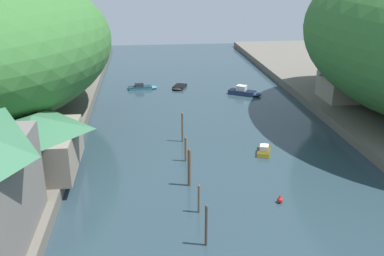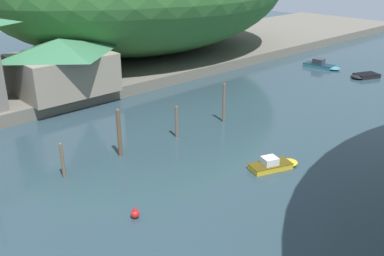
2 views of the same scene
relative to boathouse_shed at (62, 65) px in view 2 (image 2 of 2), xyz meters
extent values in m
plane|color=#283D47|center=(18.19, 10.25, -3.94)|extent=(130.00, 130.00, 0.00)
cube|color=#666056|center=(-8.27, 10.25, -3.33)|extent=(22.00, 120.00, 1.21)
cube|color=gray|center=(0.00, 0.00, -0.83)|extent=(7.48, 8.91, 3.78)
pyramid|color=#38704C|center=(0.00, 0.00, 1.80)|extent=(8.08, 9.62, 1.50)
cube|color=gold|center=(23.11, 3.74, -3.75)|extent=(2.23, 3.21, 0.38)
ellipsoid|color=gold|center=(23.61, 5.12, -3.75)|extent=(1.67, 1.81, 0.38)
cube|color=#4C3E0E|center=(23.11, 3.74, -3.54)|extent=(2.28, 3.28, 0.03)
cube|color=silver|center=(23.08, 3.65, -3.29)|extent=(1.21, 1.28, 0.54)
cube|color=teal|center=(9.57, 31.66, -3.72)|extent=(3.99, 2.08, 0.43)
ellipsoid|color=teal|center=(11.47, 31.86, -3.72)|extent=(2.07, 1.80, 0.43)
cube|color=#132A33|center=(9.57, 31.66, -3.49)|extent=(4.07, 2.12, 0.03)
cube|color=#333842|center=(9.45, 31.65, -3.14)|extent=(1.46, 1.32, 0.73)
cube|color=black|center=(16.25, 31.54, -3.71)|extent=(2.70, 3.28, 0.45)
ellipsoid|color=black|center=(15.71, 30.23, -3.71)|extent=(2.09, 1.94, 0.45)
cube|color=black|center=(16.25, 31.54, -3.48)|extent=(2.76, 3.35, 0.03)
cylinder|color=brown|center=(14.41, -7.55, -2.72)|extent=(0.22, 0.22, 2.43)
sphere|color=brown|center=(14.41, -7.55, -1.47)|extent=(0.20, 0.20, 0.20)
cylinder|color=brown|center=(14.12, -2.81, -2.17)|extent=(0.31, 0.31, 3.53)
sphere|color=brown|center=(14.12, -2.81, -0.34)|extent=(0.28, 0.28, 0.28)
cylinder|color=brown|center=(14.33, 2.58, -2.65)|extent=(0.24, 0.24, 2.57)
sphere|color=brown|center=(14.33, 2.58, -1.32)|extent=(0.22, 0.22, 0.22)
cylinder|color=brown|center=(14.51, 7.99, -2.23)|extent=(0.24, 0.24, 3.42)
sphere|color=brown|center=(14.51, 7.99, -0.47)|extent=(0.22, 0.22, 0.22)
sphere|color=red|center=(21.58, -6.81, -3.68)|extent=(0.51, 0.51, 0.51)
cone|color=red|center=(21.58, -6.81, -3.30)|extent=(0.26, 0.26, 0.26)
cylinder|color=#282D3D|center=(1.62, -2.73, -2.30)|extent=(0.13, 0.13, 0.85)
cylinder|color=#282D3D|center=(1.56, -2.56, -2.30)|extent=(0.13, 0.13, 0.85)
cube|color=#B2231E|center=(1.59, -2.65, -1.56)|extent=(0.34, 0.43, 0.62)
sphere|color=beige|center=(1.59, -2.65, -1.14)|extent=(0.22, 0.22, 0.22)
camera|label=1|loc=(10.31, -38.13, 15.20)|focal=40.00mm
camera|label=2|loc=(39.11, -18.49, 10.21)|focal=40.00mm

